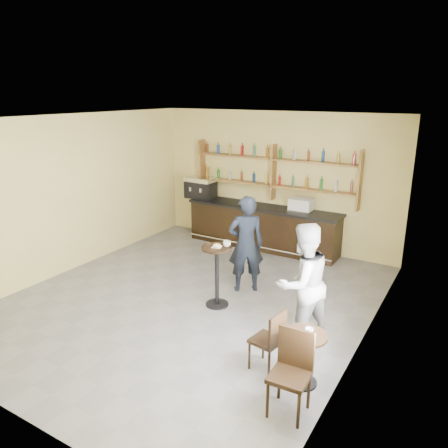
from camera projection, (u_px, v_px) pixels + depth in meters
The scene contains 22 objects.
floor at pixel (192, 299), 7.94m from camera, with size 7.00×7.00×0.00m, color slate.
ceiling at pixel (188, 119), 7.01m from camera, with size 7.00×7.00×0.00m, color white.
wall_back at pixel (275, 180), 10.35m from camera, with size 7.00×7.00×0.00m, color #DECD7E.
wall_left at pixel (70, 194), 8.95m from camera, with size 7.00×7.00×0.00m, color #DECD7E.
wall_right at pixel (368, 245), 6.00m from camera, with size 7.00×7.00×0.00m, color #DECD7E.
window_pane at pixel (343, 267), 4.99m from camera, with size 2.00×2.00×0.00m, color white.
window_frame at pixel (343, 267), 4.99m from camera, with size 0.04×1.70×2.10m, color black, non-canonical shape.
shelf_unit at pixel (273, 172), 10.18m from camera, with size 4.00×0.26×1.40m, color brown, non-canonical shape.
liquor_bottles at pixel (273, 165), 10.13m from camera, with size 3.68×0.10×1.00m, color #8C5919, non-canonical shape.
bar_counter at pixel (263, 227), 10.44m from camera, with size 3.76×0.73×1.02m, color black, non-canonical shape.
espresso_machine at pixel (201, 187), 11.09m from camera, with size 0.73×0.47×0.52m, color black, non-canonical shape.
pastry_case at pixel (301, 205), 9.78m from camera, with size 0.51×0.41×0.31m, color silver, non-canonical shape.
pedestal_table at pixel (217, 276), 7.56m from camera, with size 0.53×0.53×1.09m, color black, non-canonical shape.
napkin at pixel (217, 247), 7.40m from camera, with size 0.16×0.16×0.00m, color white.
donut at pixel (217, 246), 7.38m from camera, with size 0.13×0.13×0.05m, color gold.
cup_pedestal at pixel (227, 244), 7.40m from camera, with size 0.13×0.13×0.10m, color white.
man_main at pixel (246, 244), 8.06m from camera, with size 0.67×0.44×1.83m, color black.
cafe_table at pixel (304, 359), 5.55m from camera, with size 0.57×0.57×0.72m, color black, non-canonical shape.
cup_cafe at pixel (309, 332), 5.41m from camera, with size 0.10×0.10×0.09m, color white.
chair_west at pixel (266, 340), 5.84m from camera, with size 0.38×0.38×0.88m, color black, non-canonical shape.
chair_south at pixel (289, 376), 4.99m from camera, with size 0.44×0.44×1.01m, color black, non-canonical shape.
patron_second at pixel (302, 283), 6.40m from camera, with size 0.90×0.70×1.84m, color gray.
Camera 1 is at (4.20, -5.87, 3.62)m, focal length 35.00 mm.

